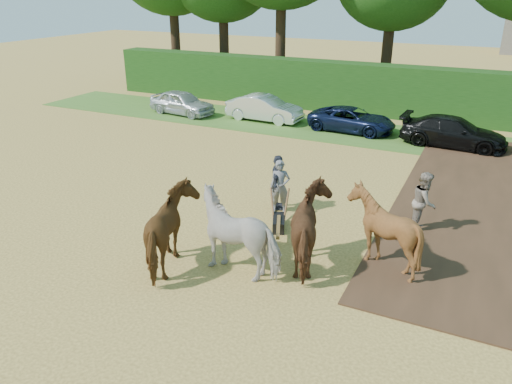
{
  "coord_description": "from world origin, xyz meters",
  "views": [
    {
      "loc": [
        1.93,
        -11.75,
        7.4
      ],
      "look_at": [
        -4.3,
        1.17,
        1.4
      ],
      "focal_mm": 35.0,
      "sensor_mm": 36.0,
      "label": 1
    }
  ],
  "objects_px": {
    "spectator_near": "(424,202)",
    "plough_team": "(278,229)",
    "parked_cars": "(356,121)",
    "spectator_far": "(277,183)"
  },
  "relations": [
    {
      "from": "spectator_far",
      "to": "parked_cars",
      "type": "xyz_separation_m",
      "value": [
        -0.08,
        10.68,
        -0.28
      ]
    },
    {
      "from": "spectator_near",
      "to": "parked_cars",
      "type": "xyz_separation_m",
      "value": [
        -4.95,
        10.18,
        -0.28
      ]
    },
    {
      "from": "spectator_far",
      "to": "plough_team",
      "type": "distance_m",
      "value": 3.84
    },
    {
      "from": "spectator_near",
      "to": "parked_cars",
      "type": "height_order",
      "value": "spectator_near"
    },
    {
      "from": "plough_team",
      "to": "spectator_far",
      "type": "bearing_deg",
      "value": 113.84
    },
    {
      "from": "plough_team",
      "to": "parked_cars",
      "type": "relative_size",
      "value": 0.3
    },
    {
      "from": "parked_cars",
      "to": "plough_team",
      "type": "bearing_deg",
      "value": -83.46
    },
    {
      "from": "spectator_near",
      "to": "spectator_far",
      "type": "bearing_deg",
      "value": 93.24
    },
    {
      "from": "spectator_near",
      "to": "plough_team",
      "type": "distance_m",
      "value": 5.21
    },
    {
      "from": "spectator_near",
      "to": "plough_team",
      "type": "xyz_separation_m",
      "value": [
        -3.33,
        -4.01,
        0.13
      ]
    }
  ]
}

